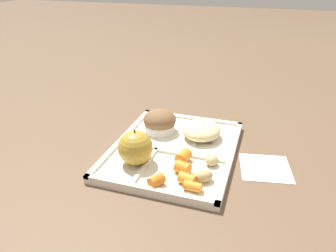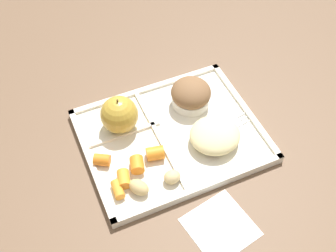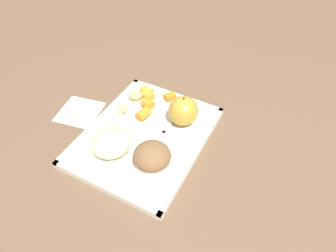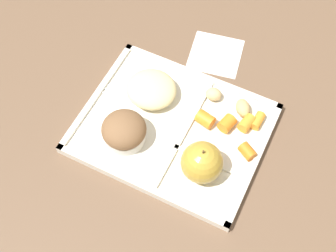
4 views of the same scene
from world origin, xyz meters
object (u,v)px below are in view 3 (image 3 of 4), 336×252
(green_apple, at_px, (183,111))
(bran_muffin, at_px, (152,158))
(plastic_fork, at_px, (110,163))
(lunch_tray, at_px, (146,137))

(green_apple, bearing_deg, bran_muffin, 0.00)
(plastic_fork, bearing_deg, bran_muffin, 114.19)
(lunch_tray, relative_size, plastic_fork, 2.45)
(lunch_tray, height_order, bran_muffin, bran_muffin)
(green_apple, distance_m, bran_muffin, 0.16)
(lunch_tray, height_order, plastic_fork, lunch_tray)
(lunch_tray, xyz_separation_m, bran_muffin, (0.07, 0.06, 0.03))
(bran_muffin, bearing_deg, plastic_fork, -65.81)
(green_apple, xyz_separation_m, bran_muffin, (0.16, 0.00, -0.01))
(green_apple, xyz_separation_m, plastic_fork, (0.20, -0.09, -0.04))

